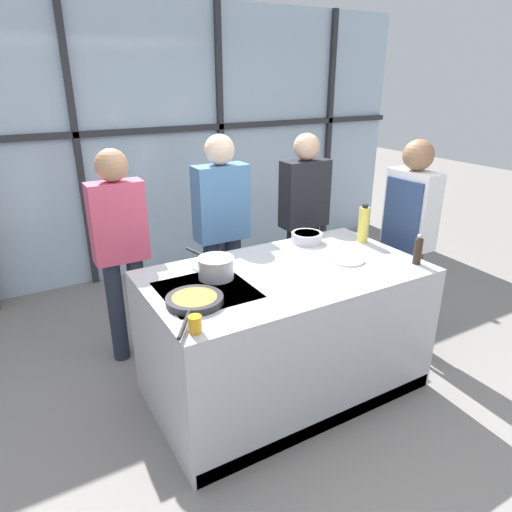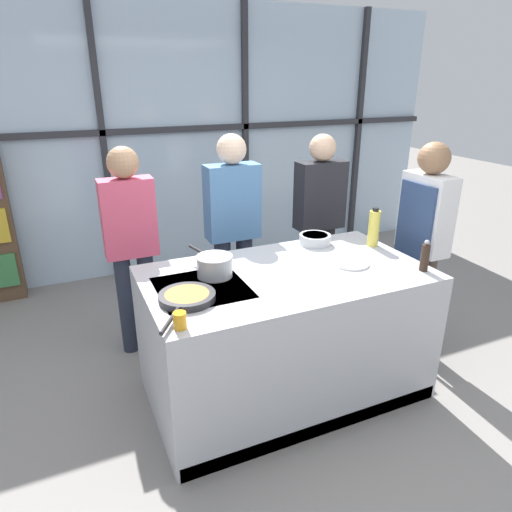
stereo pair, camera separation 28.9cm
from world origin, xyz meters
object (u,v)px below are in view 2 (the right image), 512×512
spectator_center_right (319,216)px  pepper_grinder (425,257)px  saucepan (214,265)px  white_plate (351,264)px  oil_bottle (374,228)px  juice_glass_near (180,320)px  spectator_center_left (233,224)px  chef (422,236)px  frying_pan (187,297)px  mixing_bowl (315,239)px  spectator_far_left (131,239)px

spectator_center_right → pepper_grinder: 1.28m
saucepan → white_plate: saucepan is taller
saucepan → oil_bottle: (1.24, 0.05, 0.06)m
saucepan → juice_glass_near: 0.65m
spectator_center_left → pepper_grinder: (0.81, -1.28, 0.05)m
spectator_center_right → chef: bearing=115.2°
frying_pan → mixing_bowl: mixing_bowl is taller
saucepan → white_plate: (0.89, -0.19, -0.06)m
chef → spectator_center_right: size_ratio=1.01×
spectator_center_right → saucepan: (-1.25, -0.82, 0.05)m
spectator_center_right → saucepan: spectator_center_right is taller
chef → frying_pan: size_ratio=3.19×
white_plate → frying_pan: bearing=-176.8°
spectator_far_left → frying_pan: spectator_far_left is taller
oil_bottle → pepper_grinder: oil_bottle is taller
chef → frying_pan: 1.91m
mixing_bowl → spectator_center_left: bearing=127.5°
spectator_far_left → spectator_center_left: spectator_center_left is taller
frying_pan → white_plate: size_ratio=2.21×
oil_bottle → pepper_grinder: bearing=-88.9°
frying_pan → pepper_grinder: 1.52m
oil_bottle → spectator_center_left: bearing=136.4°
spectator_far_left → oil_bottle: (1.62, -0.77, 0.10)m
pepper_grinder → juice_glass_near: pepper_grinder is taller
spectator_center_left → oil_bottle: size_ratio=5.79×
frying_pan → mixing_bowl: (1.13, 0.51, 0.02)m
oil_bottle → spectator_center_right: bearing=89.3°
chef → spectator_center_left: 1.47m
chef → pepper_grinder: bearing=138.1°
mixing_bowl → white_plate: bearing=-88.1°
spectator_center_left → pepper_grinder: bearing=122.5°
spectator_far_left → oil_bottle: size_ratio=5.62×
chef → mixing_bowl: chef is taller
pepper_grinder → chef: bearing=48.1°
spectator_center_right → juice_glass_near: size_ratio=18.68×
chef → frying_pan: bearing=97.1°
spectator_center_right → white_plate: 1.07m
white_plate → pepper_grinder: 0.46m
spectator_center_left → juice_glass_near: bearing=59.2°
frying_pan → juice_glass_near: (-0.11, -0.27, 0.02)m
chef → saucepan: chef is taller
spectator_center_right → pepper_grinder: spectator_center_right is taller
frying_pan → pepper_grinder: (1.51, -0.20, 0.07)m
spectator_center_right → pepper_grinder: bearing=90.0°
pepper_grinder → frying_pan: bearing=172.3°
chef → oil_bottle: chef is taller
oil_bottle → pepper_grinder: (0.01, -0.51, -0.04)m
spectator_far_left → saucepan: 0.90m
frying_pan → oil_bottle: oil_bottle is taller
oil_bottle → pepper_grinder: size_ratio=1.38×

